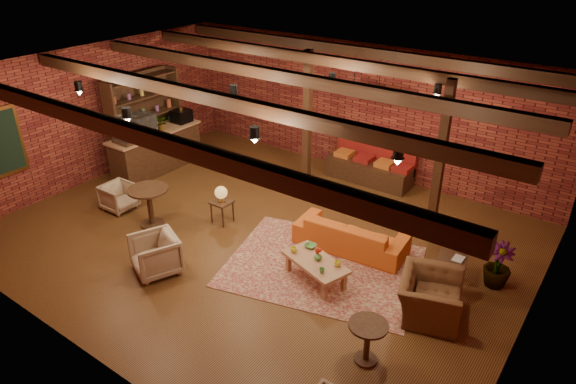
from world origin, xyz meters
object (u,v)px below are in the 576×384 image
Objects in this scene: round_table_left at (149,201)px; armchair_a at (119,196)px; side_table_lamp at (221,195)px; armchair_b at (155,253)px; armchair_right at (431,291)px; round_table_right at (368,337)px; sofa at (351,235)px; side_table_book at (453,260)px; plant_tall at (507,223)px; coffee_table at (316,262)px.

armchair_a is (-1.12, 0.06, -0.25)m from round_table_left.
armchair_b is at bearing -83.45° from side_table_lamp.
armchair_right is 1.64× the size of round_table_right.
round_table_left reaches higher than armchair_a.
round_table_right is at bearing 27.87° from armchair_b.
side_table_lamp is at bearing 9.09° from sofa.
round_table_right reaches higher than side_table_book.
armchair_b is at bearing -176.17° from round_table_right.
round_table_left is 5.48m from round_table_right.
armchair_right is (6.88, 0.62, 0.15)m from armchair_a.
sofa is 3.28× the size of armchair_a.
sofa is 2.71× the size of armchair_b.
side_table_lamp is 4.66m from armchair_right.
round_table_left reaches higher than side_table_lamp.
plant_tall is at bearing -40.92° from armchair_right.
side_table_book is (1.95, 1.28, 0.12)m from coffee_table.
coffee_table reaches higher than side_table_book.
round_table_left reaches higher than armchair_b.
side_table_lamp reaches higher than armchair_b.
round_table_left is 0.34× the size of plant_tall.
round_table_right reaches higher than armchair_a.
side_table_lamp is 4.65m from round_table_right.
plant_tall is (0.64, 1.41, 0.77)m from armchair_right.
side_table_book is (4.41, 2.73, 0.10)m from armchair_b.
round_table_left is 6.77m from plant_tall.
armchair_b is at bearing 94.93° from armchair_right.
armchair_a is at bearing -166.76° from side_table_book.
coffee_table is at bearing -146.66° from side_table_book.
coffee_table is 2.85m from armchair_b.
coffee_table is 2.32× the size of side_table_book.
side_table_lamp is 2.42m from armchair_a.
side_table_book is at bearing -77.67° from armchair_a.
side_table_book is at bearing 33.34° from coffee_table.
side_table_lamp is 1.26× the size of round_table_right.
coffee_table is at bearing 144.09° from round_table_right.
coffee_table is at bearing 81.76° from armchair_right.
coffee_table is 1.24× the size of armchair_right.
armchair_b reaches higher than side_table_book.
side_table_lamp is at bearing 70.15° from armchair_right.
coffee_table is 1.61× the size of side_table_lamp.
armchair_b is at bearing -149.49° from coffee_table.
plant_tall is (0.98, 2.86, 0.80)m from round_table_right.
armchair_a is at bearing 172.66° from round_table_right.
side_table_book is (5.75, 1.68, -0.08)m from round_table_left.
armchair_right is (1.96, -0.96, 0.16)m from sofa.
armchair_b is at bearing 42.42° from sofa.
plant_tall reaches higher than sofa.
round_table_left is at bearing -161.98° from plant_tall.
coffee_table is at bearing 54.55° from armchair_b.
side_table_book is 1.07m from plant_tall.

